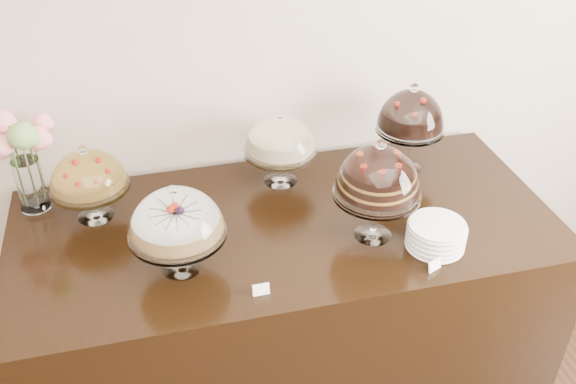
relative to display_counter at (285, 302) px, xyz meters
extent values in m
cube|color=#BFAD9A|center=(0.15, 0.55, 1.05)|extent=(5.00, 0.04, 3.00)
cube|color=black|center=(0.00, 0.00, 0.00)|extent=(2.20, 1.00, 0.90)
cone|color=white|center=(-0.44, -0.18, 0.46)|extent=(0.15, 0.15, 0.02)
cylinder|color=white|center=(-0.44, -0.18, 0.54)|extent=(0.03, 0.03, 0.13)
cylinder|color=white|center=(-0.44, -0.18, 0.61)|extent=(0.35, 0.35, 0.01)
cylinder|color=tan|center=(-0.44, -0.18, 0.65)|extent=(0.30, 0.30, 0.06)
sphere|color=red|center=(-0.36, -0.16, 0.69)|extent=(0.02, 0.02, 0.02)
sphere|color=red|center=(-0.50, -0.12, 0.69)|extent=(0.02, 0.02, 0.02)
sphere|color=red|center=(-0.45, -0.26, 0.69)|extent=(0.02, 0.02, 0.02)
sphere|color=white|center=(-0.44, -0.18, 0.79)|extent=(0.04, 0.04, 0.04)
cone|color=white|center=(0.32, -0.16, 0.46)|extent=(0.15, 0.15, 0.02)
cylinder|color=white|center=(0.32, -0.16, 0.56)|extent=(0.03, 0.03, 0.17)
cylinder|color=white|center=(0.32, -0.16, 0.65)|extent=(0.34, 0.34, 0.01)
cylinder|color=black|center=(0.32, -0.16, 0.70)|extent=(0.24, 0.24, 0.10)
sphere|color=red|center=(0.38, -0.15, 0.77)|extent=(0.02, 0.02, 0.02)
sphere|color=red|center=(0.33, -0.10, 0.77)|extent=(0.02, 0.02, 0.02)
sphere|color=red|center=(0.27, -0.12, 0.77)|extent=(0.02, 0.02, 0.02)
sphere|color=red|center=(0.25, -0.18, 0.77)|extent=(0.02, 0.02, 0.02)
sphere|color=red|center=(0.30, -0.23, 0.77)|extent=(0.02, 0.02, 0.02)
sphere|color=red|center=(0.36, -0.21, 0.77)|extent=(0.02, 0.02, 0.02)
sphere|color=white|center=(0.32, -0.16, 0.86)|extent=(0.04, 0.04, 0.04)
cone|color=white|center=(0.05, 0.31, 0.46)|extent=(0.15, 0.15, 0.02)
cylinder|color=white|center=(0.05, 0.31, 0.53)|extent=(0.03, 0.03, 0.12)
cylinder|color=white|center=(0.05, 0.31, 0.60)|extent=(0.32, 0.32, 0.01)
cylinder|color=#F7F0BF|center=(0.05, 0.31, 0.64)|extent=(0.26, 0.26, 0.07)
sphere|color=white|center=(0.05, 0.31, 0.77)|extent=(0.04, 0.04, 0.04)
cone|color=white|center=(0.63, 0.27, 0.46)|extent=(0.15, 0.15, 0.02)
cylinder|color=white|center=(0.63, 0.27, 0.56)|extent=(0.03, 0.03, 0.17)
cylinder|color=white|center=(0.63, 0.27, 0.65)|extent=(0.30, 0.30, 0.01)
cylinder|color=black|center=(0.63, 0.27, 0.70)|extent=(0.25, 0.25, 0.08)
sphere|color=red|center=(0.70, 0.29, 0.75)|extent=(0.02, 0.02, 0.02)
sphere|color=red|center=(0.58, 0.32, 0.75)|extent=(0.02, 0.02, 0.02)
sphere|color=red|center=(0.62, 0.20, 0.75)|extent=(0.02, 0.02, 0.02)
sphere|color=white|center=(0.63, 0.27, 0.85)|extent=(0.04, 0.04, 0.04)
cone|color=white|center=(-0.75, 0.23, 0.46)|extent=(0.15, 0.15, 0.02)
cylinder|color=white|center=(-0.75, 0.23, 0.53)|extent=(0.03, 0.03, 0.11)
cylinder|color=white|center=(-0.75, 0.23, 0.59)|extent=(0.31, 0.31, 0.01)
cylinder|color=#B38934|center=(-0.75, 0.23, 0.62)|extent=(0.25, 0.25, 0.04)
sphere|color=red|center=(-0.68, 0.25, 0.65)|extent=(0.02, 0.02, 0.02)
sphere|color=red|center=(-0.73, 0.30, 0.65)|extent=(0.02, 0.02, 0.02)
sphere|color=red|center=(-0.80, 0.28, 0.65)|extent=(0.02, 0.02, 0.02)
sphere|color=red|center=(-0.81, 0.21, 0.65)|extent=(0.02, 0.02, 0.02)
sphere|color=red|center=(-0.76, 0.16, 0.65)|extent=(0.02, 0.02, 0.02)
sphere|color=red|center=(-0.69, 0.18, 0.65)|extent=(0.02, 0.02, 0.02)
sphere|color=white|center=(-0.75, 0.23, 0.76)|extent=(0.04, 0.04, 0.04)
cylinder|color=white|center=(-0.99, 0.35, 0.56)|extent=(0.11, 0.11, 0.23)
cylinder|color=#476B2D|center=(-0.95, 0.35, 0.63)|extent=(0.01, 0.01, 0.28)
sphere|color=pink|center=(-0.92, 0.36, 0.77)|extent=(0.10, 0.10, 0.10)
cylinder|color=#476B2D|center=(-0.95, 0.40, 0.64)|extent=(0.01, 0.01, 0.30)
sphere|color=pink|center=(-0.90, 0.45, 0.79)|extent=(0.08, 0.08, 0.08)
cylinder|color=#476B2D|center=(-1.02, 0.39, 0.65)|extent=(0.01, 0.01, 0.33)
sphere|color=pink|center=(-1.05, 0.43, 0.82)|extent=(0.10, 0.10, 0.10)
cylinder|color=#476B2D|center=(-1.03, 0.35, 0.62)|extent=(0.01, 0.01, 0.25)
cylinder|color=#476B2D|center=(-1.01, 0.31, 0.64)|extent=(0.01, 0.01, 0.31)
sphere|color=pink|center=(-1.03, 0.27, 0.80)|extent=(0.08, 0.08, 0.08)
cylinder|color=#476B2D|center=(-0.97, 0.31, 0.66)|extent=(0.01, 0.01, 0.35)
sphere|color=#6A9749|center=(-0.95, 0.26, 0.84)|extent=(0.11, 0.11, 0.11)
cylinder|color=white|center=(0.52, -0.29, 0.45)|extent=(0.22, 0.22, 0.01)
cylinder|color=white|center=(0.52, -0.29, 0.47)|extent=(0.21, 0.21, 0.01)
cylinder|color=white|center=(0.52, -0.29, 0.48)|extent=(0.22, 0.22, 0.01)
cylinder|color=white|center=(0.52, -0.29, 0.49)|extent=(0.21, 0.21, 0.01)
cylinder|color=white|center=(0.52, -0.29, 0.50)|extent=(0.22, 0.22, 0.01)
cylinder|color=white|center=(0.52, -0.29, 0.51)|extent=(0.21, 0.21, 0.01)
cylinder|color=white|center=(0.52, -0.29, 0.52)|extent=(0.22, 0.22, 0.01)
cylinder|color=white|center=(0.52, -0.29, 0.53)|extent=(0.21, 0.21, 0.01)
cylinder|color=white|center=(0.52, -0.29, 0.54)|extent=(0.22, 0.22, 0.01)
cylinder|color=white|center=(0.52, -0.29, 0.55)|extent=(0.21, 0.21, 0.01)
cube|color=white|center=(-0.18, -0.39, 0.47)|extent=(0.06, 0.02, 0.04)
cube|color=white|center=(0.46, -0.42, 0.47)|extent=(0.06, 0.04, 0.04)
camera|label=1|loc=(-0.49, -2.02, 2.02)|focal=40.00mm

